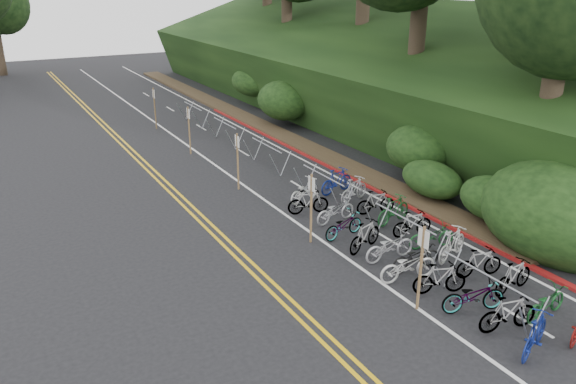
% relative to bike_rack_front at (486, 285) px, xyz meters
% --- Properties ---
extents(ground, '(120.00, 120.00, 0.00)m').
position_rel_bike_rack_front_xyz_m(ground, '(-2.44, 1.05, -0.86)').
color(ground, black).
rests_on(ground, ground).
extents(road_markings, '(7.47, 80.00, 0.01)m').
position_rel_bike_rack_front_xyz_m(road_markings, '(-1.81, 11.15, -0.85)').
color(road_markings, gold).
rests_on(road_markings, ground).
extents(red_curb, '(0.25, 28.00, 0.10)m').
position_rel_bike_rack_front_xyz_m(red_curb, '(3.26, 13.05, -0.81)').
color(red_curb, maroon).
rests_on(red_curb, ground).
extents(embankment, '(14.30, 48.14, 9.11)m').
position_rel_bike_rack_front_xyz_m(embankment, '(10.52, 20.09, 1.71)').
color(embankment, black).
rests_on(embankment, ground).
extents(bike_rack_front, '(1.14, 3.19, 1.16)m').
position_rel_bike_rack_front_xyz_m(bike_rack_front, '(0.00, 0.00, 0.00)').
color(bike_rack_front, '#989CA5').
rests_on(bike_rack_front, ground).
extents(bike_racks_rest, '(1.14, 23.00, 1.17)m').
position_rel_bike_rack_front_xyz_m(bike_racks_rest, '(0.56, 14.05, -0.00)').
color(bike_racks_rest, '#989CA5').
rests_on(bike_racks_rest, ground).
extents(signpost_near, '(0.08, 0.40, 2.51)m').
position_rel_bike_rack_front_xyz_m(signpost_near, '(-1.48, 1.00, 0.58)').
color(signpost_near, brown).
rests_on(signpost_near, ground).
extents(signposts_rest, '(0.08, 18.40, 2.50)m').
position_rel_bike_rack_front_xyz_m(signposts_rest, '(-1.84, 15.05, 0.57)').
color(signposts_rest, brown).
rests_on(signposts_rest, ground).
extents(bike_front, '(0.93, 1.99, 1.00)m').
position_rel_bike_rack_front_xyz_m(bike_front, '(-0.66, 2.38, -0.36)').
color(bike_front, beige).
rests_on(bike_front, ground).
extents(bike_valet, '(3.26, 13.47, 1.09)m').
position_rel_bike_rack_front_xyz_m(bike_valet, '(0.56, 3.78, -0.37)').
color(bike_valet, navy).
rests_on(bike_valet, ground).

